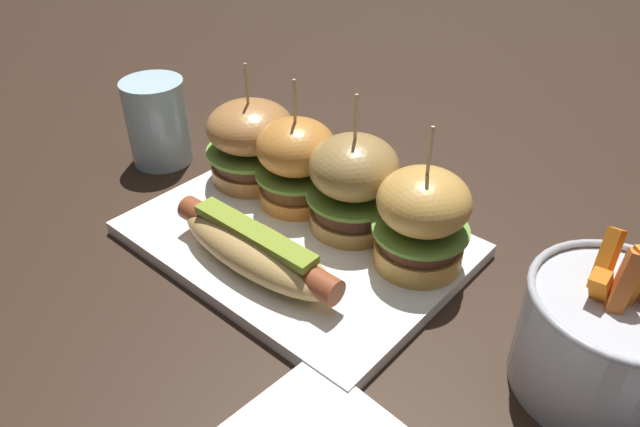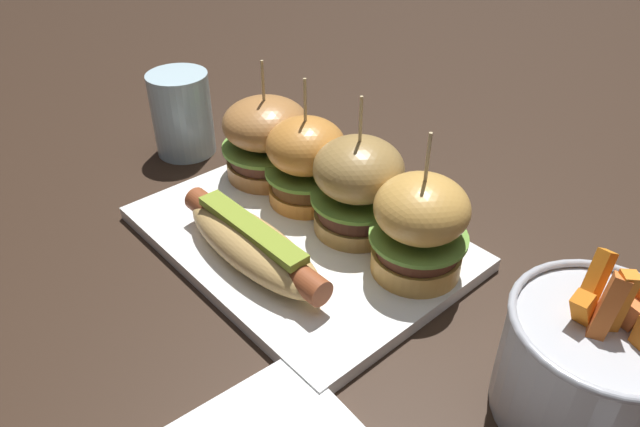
{
  "view_description": "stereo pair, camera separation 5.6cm",
  "coord_description": "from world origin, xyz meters",
  "px_view_note": "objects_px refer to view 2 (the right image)",
  "views": [
    {
      "loc": [
        0.33,
        -0.34,
        0.37
      ],
      "look_at": [
        0.03,
        0.0,
        0.05
      ],
      "focal_mm": 32.94,
      "sensor_mm": 36.0,
      "label": 1
    },
    {
      "loc": [
        0.37,
        -0.3,
        0.37
      ],
      "look_at": [
        0.03,
        0.0,
        0.05
      ],
      "focal_mm": 32.94,
      "sensor_mm": 36.0,
      "label": 2
    }
  ],
  "objects_px": {
    "platter_main": "(299,237)",
    "hot_dog": "(252,244)",
    "fries_bucket": "(592,365)",
    "slider_center_left": "(306,161)",
    "slider_center_right": "(358,185)",
    "slider_far_right": "(420,226)",
    "water_glass": "(182,114)",
    "slider_far_left": "(266,138)"
  },
  "relations": [
    {
      "from": "platter_main",
      "to": "slider_center_left",
      "type": "height_order",
      "value": "slider_center_left"
    },
    {
      "from": "slider_far_right",
      "to": "fries_bucket",
      "type": "relative_size",
      "value": 1.07
    },
    {
      "from": "hot_dog",
      "to": "fries_bucket",
      "type": "xyz_separation_m",
      "value": [
        0.29,
        0.09,
        0.01
      ]
    },
    {
      "from": "hot_dog",
      "to": "water_glass",
      "type": "xyz_separation_m",
      "value": [
        -0.26,
        0.08,
        0.02
      ]
    },
    {
      "from": "fries_bucket",
      "to": "platter_main",
      "type": "bearing_deg",
      "value": -175.39
    },
    {
      "from": "hot_dog",
      "to": "water_glass",
      "type": "bearing_deg",
      "value": 162.52
    },
    {
      "from": "hot_dog",
      "to": "slider_far_left",
      "type": "distance_m",
      "value": 0.16
    },
    {
      "from": "slider_far_left",
      "to": "slider_center_left",
      "type": "bearing_deg",
      "value": -1.35
    },
    {
      "from": "platter_main",
      "to": "hot_dog",
      "type": "height_order",
      "value": "hot_dog"
    },
    {
      "from": "slider_center_left",
      "to": "fries_bucket",
      "type": "height_order",
      "value": "slider_center_left"
    },
    {
      "from": "platter_main",
      "to": "fries_bucket",
      "type": "distance_m",
      "value": 0.3
    },
    {
      "from": "slider_far_left",
      "to": "slider_center_left",
      "type": "height_order",
      "value": "slider_center_left"
    },
    {
      "from": "platter_main",
      "to": "hot_dog",
      "type": "relative_size",
      "value": 1.66
    },
    {
      "from": "slider_center_right",
      "to": "hot_dog",
      "type": "bearing_deg",
      "value": -102.78
    },
    {
      "from": "hot_dog",
      "to": "water_glass",
      "type": "height_order",
      "value": "water_glass"
    },
    {
      "from": "platter_main",
      "to": "slider_center_right",
      "type": "height_order",
      "value": "slider_center_right"
    },
    {
      "from": "fries_bucket",
      "to": "hot_dog",
      "type": "bearing_deg",
      "value": -163.15
    },
    {
      "from": "hot_dog",
      "to": "slider_far_right",
      "type": "height_order",
      "value": "slider_far_right"
    },
    {
      "from": "platter_main",
      "to": "hot_dog",
      "type": "bearing_deg",
      "value": -82.95
    },
    {
      "from": "slider_center_left",
      "to": "fries_bucket",
      "type": "relative_size",
      "value": 1.05
    },
    {
      "from": "slider_far_left",
      "to": "slider_center_right",
      "type": "xyz_separation_m",
      "value": [
        0.15,
        0.0,
        0.0
      ]
    },
    {
      "from": "fries_bucket",
      "to": "water_glass",
      "type": "bearing_deg",
      "value": -179.35
    },
    {
      "from": "hot_dog",
      "to": "slider_far_right",
      "type": "bearing_deg",
      "value": 44.39
    },
    {
      "from": "slider_center_right",
      "to": "fries_bucket",
      "type": "distance_m",
      "value": 0.26
    },
    {
      "from": "slider_far_left",
      "to": "water_glass",
      "type": "height_order",
      "value": "slider_far_left"
    },
    {
      "from": "platter_main",
      "to": "hot_dog",
      "type": "distance_m",
      "value": 0.07
    },
    {
      "from": "slider_far_left",
      "to": "slider_far_right",
      "type": "bearing_deg",
      "value": -0.87
    },
    {
      "from": "slider_far_right",
      "to": "water_glass",
      "type": "height_order",
      "value": "slider_far_right"
    },
    {
      "from": "water_glass",
      "to": "slider_far_left",
      "type": "bearing_deg",
      "value": 12.39
    },
    {
      "from": "slider_center_left",
      "to": "slider_center_right",
      "type": "relative_size",
      "value": 0.97
    },
    {
      "from": "slider_center_left",
      "to": "water_glass",
      "type": "relative_size",
      "value": 1.34
    },
    {
      "from": "water_glass",
      "to": "hot_dog",
      "type": "bearing_deg",
      "value": -17.48
    },
    {
      "from": "hot_dog",
      "to": "water_glass",
      "type": "distance_m",
      "value": 0.27
    },
    {
      "from": "slider_far_right",
      "to": "fries_bucket",
      "type": "xyz_separation_m",
      "value": [
        0.18,
        -0.02,
        -0.01
      ]
    },
    {
      "from": "slider_far_right",
      "to": "water_glass",
      "type": "xyz_separation_m",
      "value": [
        -0.36,
        -0.03,
        -0.01
      ]
    },
    {
      "from": "platter_main",
      "to": "slider_center_right",
      "type": "relative_size",
      "value": 2.25
    },
    {
      "from": "slider_center_left",
      "to": "slider_center_right",
      "type": "distance_m",
      "value": 0.07
    },
    {
      "from": "hot_dog",
      "to": "platter_main",
      "type": "bearing_deg",
      "value": 97.05
    },
    {
      "from": "slider_center_left",
      "to": "fries_bucket",
      "type": "bearing_deg",
      "value": -3.76
    },
    {
      "from": "slider_far_left",
      "to": "platter_main",
      "type": "bearing_deg",
      "value": -22.9
    },
    {
      "from": "slider_center_right",
      "to": "slider_far_right",
      "type": "height_order",
      "value": "slider_center_right"
    },
    {
      "from": "water_glass",
      "to": "platter_main",
      "type": "bearing_deg",
      "value": -4.06
    }
  ]
}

